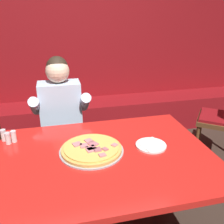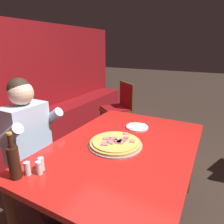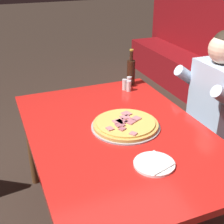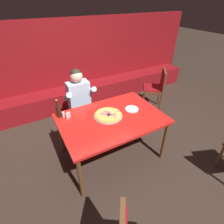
{
  "view_description": "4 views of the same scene",
  "coord_description": "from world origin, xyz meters",
  "px_view_note": "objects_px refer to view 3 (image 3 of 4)",
  "views": [
    {
      "loc": [
        -0.22,
        -1.36,
        1.66
      ],
      "look_at": [
        0.16,
        0.24,
        0.97
      ],
      "focal_mm": 40.0,
      "sensor_mm": 36.0,
      "label": 1
    },
    {
      "loc": [
        -1.28,
        -0.58,
        1.52
      ],
      "look_at": [
        0.08,
        0.14,
        1.01
      ],
      "focal_mm": 32.0,
      "sensor_mm": 36.0,
      "label": 2
    },
    {
      "loc": [
        1.5,
        -0.65,
        1.73
      ],
      "look_at": [
        -0.18,
        0.03,
        0.82
      ],
      "focal_mm": 50.0,
      "sensor_mm": 36.0,
      "label": 3
    },
    {
      "loc": [
        -1.01,
        -1.83,
        2.29
      ],
      "look_at": [
        0.07,
        0.12,
        0.78
      ],
      "focal_mm": 28.0,
      "sensor_mm": 36.0,
      "label": 4
    }
  ],
  "objects_px": {
    "shaker_red_pepper_flakes": "(129,86)",
    "beer_bottle": "(131,71)",
    "diner_seated_blue_shirt": "(205,108)",
    "plate_white_paper": "(154,164)",
    "pizza": "(126,125)",
    "shaker_parmesan": "(125,85)",
    "shaker_black_pepper": "(129,82)",
    "main_dining_table": "(118,141)"
  },
  "relations": [
    {
      "from": "shaker_red_pepper_flakes",
      "to": "beer_bottle",
      "type": "bearing_deg",
      "value": 149.2
    },
    {
      "from": "shaker_red_pepper_flakes",
      "to": "diner_seated_blue_shirt",
      "type": "relative_size",
      "value": 0.07
    },
    {
      "from": "plate_white_paper",
      "to": "shaker_red_pepper_flakes",
      "type": "distance_m",
      "value": 0.97
    },
    {
      "from": "plate_white_paper",
      "to": "diner_seated_blue_shirt",
      "type": "height_order",
      "value": "diner_seated_blue_shirt"
    },
    {
      "from": "pizza",
      "to": "shaker_parmesan",
      "type": "xyz_separation_m",
      "value": [
        -0.55,
        0.24,
        0.02
      ]
    },
    {
      "from": "pizza",
      "to": "beer_bottle",
      "type": "bearing_deg",
      "value": 152.53
    },
    {
      "from": "beer_bottle",
      "to": "diner_seated_blue_shirt",
      "type": "distance_m",
      "value": 0.64
    },
    {
      "from": "beer_bottle",
      "to": "shaker_black_pepper",
      "type": "relative_size",
      "value": 3.4
    },
    {
      "from": "beer_bottle",
      "to": "shaker_red_pepper_flakes",
      "type": "relative_size",
      "value": 3.4
    },
    {
      "from": "shaker_black_pepper",
      "to": "shaker_parmesan",
      "type": "xyz_separation_m",
      "value": [
        0.04,
        -0.06,
        0.0
      ]
    },
    {
      "from": "beer_bottle",
      "to": "shaker_parmesan",
      "type": "xyz_separation_m",
      "value": [
        0.09,
        -0.09,
        -0.07
      ]
    },
    {
      "from": "shaker_red_pepper_flakes",
      "to": "diner_seated_blue_shirt",
      "type": "bearing_deg",
      "value": 53.63
    },
    {
      "from": "shaker_black_pepper",
      "to": "shaker_parmesan",
      "type": "height_order",
      "value": "same"
    },
    {
      "from": "main_dining_table",
      "to": "shaker_black_pepper",
      "type": "distance_m",
      "value": 0.71
    },
    {
      "from": "shaker_red_pepper_flakes",
      "to": "shaker_parmesan",
      "type": "height_order",
      "value": "same"
    },
    {
      "from": "beer_bottle",
      "to": "diner_seated_blue_shirt",
      "type": "xyz_separation_m",
      "value": [
        0.47,
        0.4,
        -0.18
      ]
    },
    {
      "from": "main_dining_table",
      "to": "pizza",
      "type": "height_order",
      "value": "pizza"
    },
    {
      "from": "plate_white_paper",
      "to": "shaker_parmesan",
      "type": "distance_m",
      "value": 1.0
    },
    {
      "from": "main_dining_table",
      "to": "diner_seated_blue_shirt",
      "type": "xyz_separation_m",
      "value": [
        -0.19,
        0.79,
        -0.0
      ]
    },
    {
      "from": "main_dining_table",
      "to": "beer_bottle",
      "type": "height_order",
      "value": "beer_bottle"
    },
    {
      "from": "main_dining_table",
      "to": "beer_bottle",
      "type": "relative_size",
      "value": 5.19
    },
    {
      "from": "main_dining_table",
      "to": "diner_seated_blue_shirt",
      "type": "relative_size",
      "value": 1.19
    },
    {
      "from": "beer_bottle",
      "to": "shaker_parmesan",
      "type": "distance_m",
      "value": 0.15
    },
    {
      "from": "plate_white_paper",
      "to": "pizza",
      "type": "bearing_deg",
      "value": 176.48
    },
    {
      "from": "shaker_parmesan",
      "to": "shaker_black_pepper",
      "type": "bearing_deg",
      "value": 123.29
    },
    {
      "from": "shaker_black_pepper",
      "to": "diner_seated_blue_shirt",
      "type": "height_order",
      "value": "diner_seated_blue_shirt"
    },
    {
      "from": "beer_bottle",
      "to": "shaker_black_pepper",
      "type": "xyz_separation_m",
      "value": [
        0.05,
        -0.04,
        -0.07
      ]
    },
    {
      "from": "pizza",
      "to": "main_dining_table",
      "type": "bearing_deg",
      "value": -67.11
    },
    {
      "from": "shaker_black_pepper",
      "to": "diner_seated_blue_shirt",
      "type": "bearing_deg",
      "value": 45.92
    },
    {
      "from": "plate_white_paper",
      "to": "shaker_parmesan",
      "type": "height_order",
      "value": "shaker_parmesan"
    },
    {
      "from": "pizza",
      "to": "shaker_parmesan",
      "type": "distance_m",
      "value": 0.6
    },
    {
      "from": "main_dining_table",
      "to": "shaker_red_pepper_flakes",
      "type": "distance_m",
      "value": 0.63
    },
    {
      "from": "shaker_red_pepper_flakes",
      "to": "diner_seated_blue_shirt",
      "type": "distance_m",
      "value": 0.6
    },
    {
      "from": "pizza",
      "to": "shaker_red_pepper_flakes",
      "type": "distance_m",
      "value": 0.57
    },
    {
      "from": "pizza",
      "to": "plate_white_paper",
      "type": "xyz_separation_m",
      "value": [
        0.41,
        -0.03,
        -0.01
      ]
    },
    {
      "from": "beer_bottle",
      "to": "shaker_red_pepper_flakes",
      "type": "height_order",
      "value": "beer_bottle"
    },
    {
      "from": "plate_white_paper",
      "to": "shaker_parmesan",
      "type": "relative_size",
      "value": 2.44
    },
    {
      "from": "beer_bottle",
      "to": "shaker_black_pepper",
      "type": "distance_m",
      "value": 0.1
    },
    {
      "from": "shaker_red_pepper_flakes",
      "to": "pizza",
      "type": "bearing_deg",
      "value": -26.62
    },
    {
      "from": "diner_seated_blue_shirt",
      "to": "shaker_red_pepper_flakes",
      "type": "bearing_deg",
      "value": -126.37
    },
    {
      "from": "diner_seated_blue_shirt",
      "to": "main_dining_table",
      "type": "bearing_deg",
      "value": -76.41
    },
    {
      "from": "pizza",
      "to": "diner_seated_blue_shirt",
      "type": "distance_m",
      "value": 0.75
    }
  ]
}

